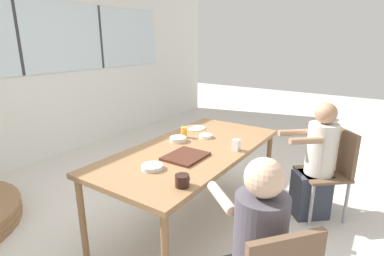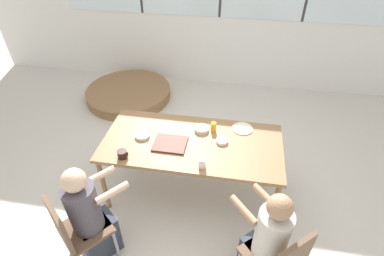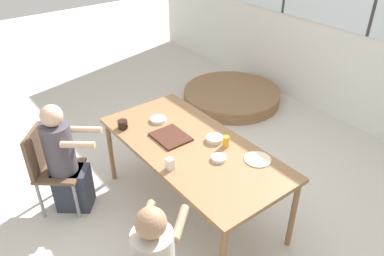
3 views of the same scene
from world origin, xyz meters
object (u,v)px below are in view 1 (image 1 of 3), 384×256
object	(u,v)px
person_woman_green_shirt	(316,166)
juice_glass	(184,132)
milk_carton_small	(236,145)
chair_for_woman_green_shirt	(332,166)
coffee_mug	(182,181)
bowl_cereal	(178,139)
bowl_white_shallow	(152,167)
bowl_fruit	(206,136)

from	to	relation	value
person_woman_green_shirt	juice_glass	bearing A→B (deg)	76.41
person_woman_green_shirt	milk_carton_small	size ratio (longest dim) A/B	11.59
chair_for_woman_green_shirt	person_woman_green_shirt	size ratio (longest dim) A/B	0.77
person_woman_green_shirt	coffee_mug	distance (m)	1.53
person_woman_green_shirt	bowl_cereal	xyz separation A→B (m)	(-0.70, 1.09, 0.26)
bowl_white_shallow	bowl_cereal	size ratio (longest dim) A/B	1.02
chair_for_woman_green_shirt	bowl_fruit	distance (m)	1.23
chair_for_woman_green_shirt	bowl_cereal	xyz separation A→B (m)	(-0.81, 1.22, 0.26)
person_woman_green_shirt	bowl_fruit	world-z (taller)	person_woman_green_shirt
bowl_fruit	coffee_mug	bearing A→B (deg)	-157.22
bowl_white_shallow	person_woman_green_shirt	bearing A→B (deg)	-34.13
person_woman_green_shirt	chair_for_woman_green_shirt	bearing A→B (deg)	-90.00
juice_glass	bowl_cereal	bearing A→B (deg)	-170.15
coffee_mug	person_woman_green_shirt	bearing A→B (deg)	-21.35
person_woman_green_shirt	bowl_fruit	xyz separation A→B (m)	(-0.47, 0.94, 0.25)
juice_glass	bowl_fruit	distance (m)	0.21
milk_carton_small	bowl_cereal	size ratio (longest dim) A/B	0.63
person_woman_green_shirt	juice_glass	world-z (taller)	person_woman_green_shirt
milk_carton_small	bowl_white_shallow	bearing A→B (deg)	153.83
bowl_white_shallow	bowl_cereal	world-z (taller)	bowl_cereal
bowl_fruit	chair_for_woman_green_shirt	bearing A→B (deg)	-61.71
person_woman_green_shirt	milk_carton_small	xyz separation A→B (m)	(-0.62, 0.55, 0.28)
coffee_mug	juice_glass	world-z (taller)	juice_glass
bowl_white_shallow	bowl_cereal	bearing A→B (deg)	19.26
person_woman_green_shirt	bowl_cereal	size ratio (longest dim) A/B	7.31
juice_glass	bowl_white_shallow	size ratio (longest dim) A/B	0.65
chair_for_woman_green_shirt	juice_glass	xyz separation A→B (m)	(-0.68, 1.24, 0.29)
juice_glass	milk_carton_small	xyz separation A→B (m)	(-0.04, -0.57, -0.00)
juice_glass	bowl_white_shallow	distance (m)	0.77
coffee_mug	milk_carton_small	bearing A→B (deg)	-0.03
bowl_cereal	bowl_fruit	bearing A→B (deg)	-33.40
juice_glass	bowl_fruit	bearing A→B (deg)	-58.08
person_woman_green_shirt	milk_carton_small	distance (m)	0.87
juice_glass	bowl_white_shallow	xyz separation A→B (m)	(-0.73, -0.23, -0.04)
juice_glass	milk_carton_small	distance (m)	0.57
bowl_white_shallow	coffee_mug	bearing A→B (deg)	-105.54
milk_carton_small	juice_glass	bearing A→B (deg)	85.91
person_woman_green_shirt	bowl_cereal	bearing A→B (deg)	81.79
bowl_cereal	bowl_fruit	distance (m)	0.28
chair_for_woman_green_shirt	bowl_cereal	distance (m)	1.48
coffee_mug	milk_carton_small	distance (m)	0.78
milk_carton_small	bowl_white_shallow	xyz separation A→B (m)	(-0.69, 0.34, -0.03)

